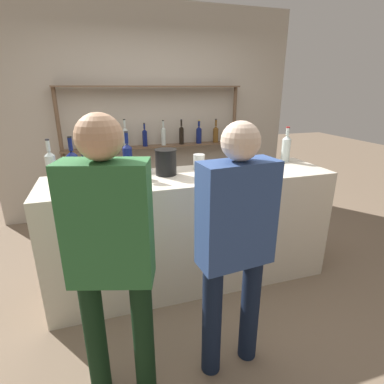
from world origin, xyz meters
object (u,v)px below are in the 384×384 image
ice_bucket (166,162)px  counter_bottle_0 (51,167)px  counter_bottle_2 (286,148)px  counter_bottle_1 (86,173)px  wine_glass (147,166)px  counter_bottle_4 (128,159)px  customer_center (235,238)px  cork_jar (199,162)px  customer_left (111,250)px  counter_bottle_3 (73,166)px

ice_bucket → counter_bottle_0: bearing=179.9°
counter_bottle_2 → ice_bucket: 1.26m
counter_bottle_1 → wine_glass: bearing=3.7°
counter_bottle_1 → counter_bottle_2: size_ratio=0.87×
counter_bottle_4 → customer_center: 1.24m
wine_glass → counter_bottle_4: bearing=118.1°
counter_bottle_2 → counter_bottle_4: (-1.56, -0.04, 0.01)m
counter_bottle_1 → cork_jar: (0.97, 0.28, -0.05)m
cork_jar → customer_left: (-0.85, -1.13, -0.13)m
wine_glass → customer_center: customer_center is taller
counter_bottle_0 → wine_glass: bearing=-12.5°
customer_left → counter_bottle_1: bearing=24.4°
counter_bottle_4 → cork_jar: size_ratio=2.72×
ice_bucket → customer_center: customer_center is taller
wine_glass → customer_left: 0.97m
wine_glass → customer_left: bearing=-110.8°
counter_bottle_1 → counter_bottle_2: counter_bottle_2 is taller
counter_bottle_4 → counter_bottle_0: bearing=-173.0°
counter_bottle_2 → ice_bucket: (-1.26, -0.12, -0.03)m
counter_bottle_4 → wine_glass: counter_bottle_4 is taller
counter_bottle_2 → wine_glass: bearing=-169.4°
counter_bottle_1 → ice_bucket: size_ratio=1.38×
counter_bottle_2 → customer_left: (-1.78, -1.16, -0.21)m
counter_bottle_1 → wine_glass: size_ratio=1.79×
counter_bottle_3 → customer_left: size_ratio=0.22×
counter_bottle_3 → ice_bucket: size_ratio=1.67×
ice_bucket → counter_bottle_1: bearing=-164.0°
counter_bottle_3 → ice_bucket: 0.74m
counter_bottle_3 → counter_bottle_4: bearing=13.0°
counter_bottle_0 → counter_bottle_1: 0.31m
counter_bottle_3 → ice_bucket: counter_bottle_3 is taller
counter_bottle_2 → cork_jar: 0.93m
counter_bottle_4 → ice_bucket: bearing=-13.3°
counter_bottle_2 → ice_bucket: bearing=-174.7°
wine_glass → ice_bucket: (0.19, 0.15, -0.02)m
counter_bottle_0 → customer_center: size_ratio=0.22×
counter_bottle_3 → customer_center: (0.90, -1.02, -0.25)m
ice_bucket → customer_center: bearing=-80.8°
cork_jar → customer_center: 1.16m
cork_jar → wine_glass: bearing=-154.5°
counter_bottle_1 → customer_left: (0.12, -0.86, -0.18)m
ice_bucket → counter_bottle_2: bearing=5.3°
counter_bottle_0 → customer_center: (1.06, -1.05, -0.24)m
wine_glass → counter_bottle_0: bearing=167.5°
counter_bottle_0 → counter_bottle_4: counter_bottle_4 is taller
wine_glass → customer_left: (-0.34, -0.89, -0.19)m
cork_jar → counter_bottle_1: bearing=-164.2°
counter_bottle_0 → wine_glass: (0.71, -0.16, -0.01)m
counter_bottle_0 → counter_bottle_2: bearing=3.1°
ice_bucket → customer_left: size_ratio=0.13×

